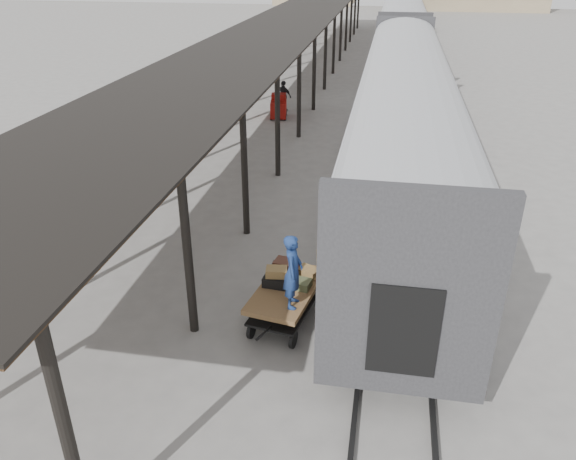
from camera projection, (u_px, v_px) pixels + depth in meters
The scene contains 9 objects.
ground at pixel (270, 289), 14.48m from camera, with size 160.00×160.00×0.00m, color slate.
train at pixel (402, 24), 42.47m from camera, with size 3.45×76.01×4.01m.
canopy at pixel (295, 19), 34.31m from camera, with size 4.90×64.30×4.15m.
rails at pixel (399, 60), 43.84m from camera, with size 1.54×150.00×0.12m.
baggage_cart at pixel (287, 296), 13.04m from camera, with size 1.66×2.58×0.86m.
suitcase_stack at pixel (287, 273), 13.19m from camera, with size 1.27×1.09×0.43m.
luggage_tug at pixel (279, 107), 28.86m from camera, with size 0.99×1.42×1.17m.
porter at pixel (293, 271), 11.95m from camera, with size 0.62×0.41×1.70m, color navy.
pedestrian at pixel (284, 96), 29.88m from camera, with size 0.95×0.39×1.62m, color black.
Camera 1 is at (2.63, -11.97, 7.88)m, focal length 35.00 mm.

